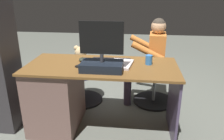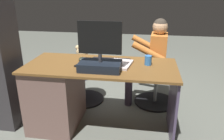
% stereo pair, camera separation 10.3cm
% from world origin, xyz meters
% --- Properties ---
extents(ground_plane, '(10.00, 10.00, 0.00)m').
position_xyz_m(ground_plane, '(0.00, 0.00, 0.00)').
color(ground_plane, slate).
extents(desk, '(1.57, 0.70, 0.75)m').
position_xyz_m(desk, '(0.42, 0.35, 0.40)').
color(desk, brown).
rests_on(desk, ground_plane).
extents(monitor, '(0.42, 0.25, 0.47)m').
position_xyz_m(monitor, '(-0.03, 0.49, 0.88)').
color(monitor, black).
rests_on(monitor, desk).
extents(keyboard, '(0.42, 0.14, 0.02)m').
position_xyz_m(keyboard, '(-0.08, 0.21, 0.76)').
color(keyboard, black).
rests_on(keyboard, desk).
extents(computer_mouse, '(0.06, 0.10, 0.04)m').
position_xyz_m(computer_mouse, '(0.24, 0.24, 0.77)').
color(computer_mouse, '#282E24').
rests_on(computer_mouse, desk).
extents(cup, '(0.07, 0.07, 0.10)m').
position_xyz_m(cup, '(-0.49, 0.27, 0.80)').
color(cup, '#3372BF').
rests_on(cup, desk).
extents(tv_remote, '(0.11, 0.15, 0.02)m').
position_xyz_m(tv_remote, '(0.20, 0.39, 0.76)').
color(tv_remote, black).
rests_on(tv_remote, desk).
extents(notebook_binder, '(0.26, 0.33, 0.02)m').
position_xyz_m(notebook_binder, '(-0.20, 0.33, 0.77)').
color(notebook_binder, silver).
rests_on(notebook_binder, desk).
extents(office_chair_teddy, '(0.55, 0.55, 0.45)m').
position_xyz_m(office_chair_teddy, '(0.37, -0.26, 0.25)').
color(office_chair_teddy, black).
rests_on(office_chair_teddy, ground_plane).
extents(teddy_bear, '(0.24, 0.24, 0.35)m').
position_xyz_m(teddy_bear, '(0.37, -0.27, 0.61)').
color(teddy_bear, tan).
rests_on(teddy_bear, office_chair_teddy).
extents(visitor_chair, '(0.56, 0.56, 0.45)m').
position_xyz_m(visitor_chair, '(-0.62, -0.33, 0.24)').
color(visitor_chair, black).
rests_on(visitor_chair, ground_plane).
extents(person, '(0.53, 0.50, 1.16)m').
position_xyz_m(person, '(-0.53, -0.32, 0.68)').
color(person, '#C56F2F').
rests_on(person, ground_plane).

